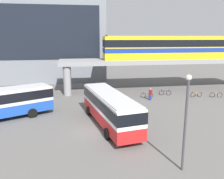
% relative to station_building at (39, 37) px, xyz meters
% --- Properties ---
extents(ground_plane, '(120.00, 120.00, 0.00)m').
position_rel_station_building_xyz_m(ground_plane, '(8.33, -19.10, -8.39)').
color(ground_plane, '#605E5B').
extents(station_building, '(25.32, 11.75, 16.77)m').
position_rel_station_building_xyz_m(station_building, '(0.00, 0.00, 0.00)').
color(station_building, slate).
rests_on(station_building, ground_plane).
extents(elevated_platform, '(32.57, 5.82, 4.96)m').
position_rel_station_building_xyz_m(elevated_platform, '(20.60, -12.81, -4.12)').
color(elevated_platform, gray).
rests_on(elevated_platform, ground_plane).
extents(train, '(19.65, 2.96, 3.84)m').
position_rel_station_building_xyz_m(train, '(21.05, -12.81, -1.46)').
color(train, yellow).
rests_on(train, elevated_platform).
extents(bus_main, '(4.41, 11.31, 3.22)m').
position_rel_station_building_xyz_m(bus_main, '(9.83, -27.66, -6.40)').
color(bus_main, red).
rests_on(bus_main, ground_plane).
extents(bicycle_blue, '(1.78, 0.33, 1.04)m').
position_rel_station_building_xyz_m(bicycle_blue, '(16.73, -18.08, -8.03)').
color(bicycle_blue, black).
rests_on(bicycle_blue, ground_plane).
extents(bicycle_black, '(1.76, 0.46, 1.04)m').
position_rel_station_building_xyz_m(bicycle_black, '(19.86, -17.12, -8.03)').
color(bicycle_black, black).
rests_on(bicycle_black, ground_plane).
extents(bicycle_silver, '(1.65, 0.80, 1.04)m').
position_rel_station_building_xyz_m(bicycle_silver, '(10.25, -16.91, -8.03)').
color(bicycle_silver, black).
rests_on(bicycle_silver, ground_plane).
extents(bicycle_brown, '(1.77, 0.37, 1.04)m').
position_rel_station_building_xyz_m(bicycle_brown, '(26.58, -19.56, -8.03)').
color(bicycle_brown, black).
rests_on(bicycle_brown, ground_plane).
extents(bicycle_orange, '(1.79, 0.11, 1.04)m').
position_rel_station_building_xyz_m(bicycle_orange, '(23.91, -18.87, -8.03)').
color(bicycle_orange, black).
rests_on(bicycle_orange, ground_plane).
extents(bicycle_red, '(1.71, 0.65, 1.04)m').
position_rel_station_building_xyz_m(bicycle_red, '(9.98, -18.48, -8.03)').
color(bicycle_red, black).
rests_on(bicycle_red, ground_plane).
extents(pedestrian_by_bike_rack, '(0.47, 0.47, 1.65)m').
position_rel_station_building_xyz_m(pedestrian_by_bike_rack, '(16.77, -19.51, -7.62)').
color(pedestrian_by_bike_rack, navy).
rests_on(pedestrian_by_bike_rack, ground_plane).
extents(pedestrian_near_building, '(0.38, 0.46, 1.62)m').
position_rel_station_building_xyz_m(pedestrian_near_building, '(10.75, -20.32, -7.63)').
color(pedestrian_near_building, '#26262D').
rests_on(pedestrian_near_building, ground_plane).
extents(lamp_post, '(0.36, 0.36, 6.32)m').
position_rel_station_building_xyz_m(lamp_post, '(13.31, -36.30, -4.66)').
color(lamp_post, '#3F3F44').
rests_on(lamp_post, ground_plane).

